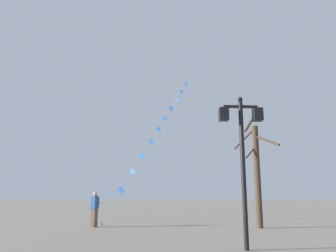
# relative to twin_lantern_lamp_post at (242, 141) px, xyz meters

# --- Properties ---
(ground_plane) EXTENTS (160.00, 160.00, 0.00)m
(ground_plane) POSITION_rel_twin_lantern_lamp_post_xyz_m (-3.40, 12.49, -3.17)
(ground_plane) COLOR gray
(twin_lantern_lamp_post) EXTENTS (1.35, 0.28, 4.56)m
(twin_lantern_lamp_post) POSITION_rel_twin_lantern_lamp_post_xyz_m (0.00, 0.00, 0.00)
(twin_lantern_lamp_post) COLOR black
(twin_lantern_lamp_post) RESTS_ON ground_plane
(kite_train) EXTENTS (6.10, 13.49, 12.56)m
(kite_train) POSITION_rel_twin_lantern_lamp_post_xyz_m (-2.24, 15.19, 3.38)
(kite_train) COLOR brown
(kite_train) RESTS_ON ground_plane
(kite_flyer) EXTENTS (0.39, 0.62, 1.71)m
(kite_flyer) POSITION_rel_twin_lantern_lamp_post_xyz_m (-5.56, 7.25, -2.26)
(kite_flyer) COLOR brown
(kite_flyer) RESTS_ON ground_plane
(bare_tree) EXTENTS (1.80, 1.75, 5.54)m
(bare_tree) POSITION_rel_twin_lantern_lamp_post_xyz_m (2.43, 6.37, -0.47)
(bare_tree) COLOR #423323
(bare_tree) RESTS_ON ground_plane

